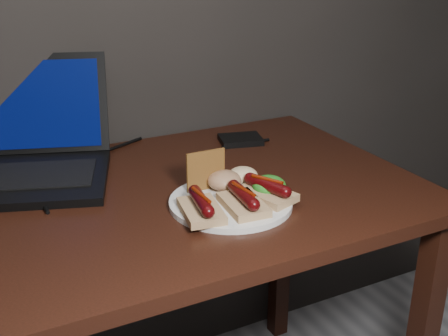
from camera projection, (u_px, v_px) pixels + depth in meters
desk at (97, 245)px, 1.16m from camera, size 1.40×0.70×0.75m
laptop at (23, 152)px, 1.27m from camera, size 0.47×0.47×0.25m
hard_drive at (241, 140)px, 1.48m from camera, size 0.12×0.11×0.02m
desk_cables at (58, 177)px, 1.26m from camera, size 1.04×0.34×0.01m
plate at (231, 202)px, 1.13m from camera, size 0.32×0.32×0.01m
bread_sausage_left at (201, 206)px, 1.06m from camera, size 0.09×0.12×0.04m
bread_sausage_center at (243, 200)px, 1.09m from camera, size 0.08×0.12×0.04m
bread_sausage_right at (267, 190)px, 1.13m from camera, size 0.10×0.13×0.04m
crispbread at (206, 170)px, 1.16m from camera, size 0.09×0.01×0.08m
salad_greens at (269, 185)px, 1.15m from camera, size 0.07×0.07×0.04m
salsa_mound at (224, 180)px, 1.17m from camera, size 0.07×0.07×0.04m
coleslaw_mound at (243, 175)px, 1.20m from camera, size 0.06×0.06×0.04m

